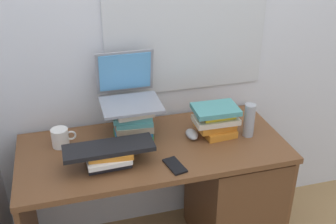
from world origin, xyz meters
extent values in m
cube|color=silver|center=(0.00, 0.35, 1.30)|extent=(6.00, 0.05, 2.60)
cube|color=silver|center=(0.27, 0.32, 1.29)|extent=(0.90, 0.01, 0.80)
cube|color=brown|center=(0.00, 0.00, 0.73)|extent=(1.35, 0.61, 0.03)
cube|color=brown|center=(0.66, 0.00, 0.36)|extent=(0.02, 0.56, 0.71)
cube|color=brown|center=(0.45, -0.03, 0.36)|extent=(0.41, 0.52, 0.68)
cube|color=#338C4C|center=(-0.08, 0.11, 0.76)|extent=(0.19, 0.15, 0.04)
cube|color=#2672B2|center=(-0.08, 0.11, 0.79)|extent=(0.20, 0.17, 0.03)
cube|color=gray|center=(-0.08, 0.11, 0.83)|extent=(0.19, 0.19, 0.04)
cube|color=teal|center=(-0.08, 0.11, 0.86)|extent=(0.20, 0.20, 0.02)
cube|color=teal|center=(-0.09, 0.11, 0.88)|extent=(0.21, 0.19, 0.03)
cube|color=beige|center=(-0.08, 0.10, 0.91)|extent=(0.19, 0.19, 0.03)
cube|color=black|center=(-0.24, -0.10, 0.76)|extent=(0.21, 0.14, 0.04)
cube|color=white|center=(-0.25, -0.10, 0.79)|extent=(0.21, 0.19, 0.02)
cube|color=orange|center=(-0.23, -0.10, 0.81)|extent=(0.22, 0.17, 0.02)
cube|color=orange|center=(0.36, 0.02, 0.76)|extent=(0.17, 0.16, 0.04)
cube|color=orange|center=(0.34, 0.03, 0.80)|extent=(0.21, 0.14, 0.04)
cube|color=beige|center=(0.34, 0.02, 0.84)|extent=(0.23, 0.13, 0.03)
cube|color=yellow|center=(0.35, 0.04, 0.87)|extent=(0.17, 0.14, 0.03)
cube|color=teal|center=(0.34, 0.03, 0.89)|extent=(0.23, 0.17, 0.03)
cube|color=gray|center=(-0.09, 0.11, 0.94)|extent=(0.30, 0.24, 0.01)
cube|color=gray|center=(-0.09, 0.25, 1.06)|extent=(0.30, 0.05, 0.23)
cube|color=#59A5E5|center=(-0.09, 0.25, 1.06)|extent=(0.27, 0.04, 0.21)
cube|color=black|center=(-0.24, -0.11, 0.84)|extent=(0.42, 0.14, 0.02)
ellipsoid|color=#A5A8AD|center=(0.21, 0.03, 0.76)|extent=(0.06, 0.10, 0.04)
cylinder|color=white|center=(-0.45, 0.13, 0.79)|extent=(0.09, 0.09, 0.10)
torus|color=white|center=(-0.40, 0.13, 0.80)|extent=(0.05, 0.01, 0.05)
cylinder|color=#999EA5|center=(0.51, -0.03, 0.83)|extent=(0.06, 0.06, 0.18)
cube|color=black|center=(0.05, -0.20, 0.75)|extent=(0.09, 0.15, 0.01)
camera|label=1|loc=(-0.40, -1.72, 1.86)|focal=43.72mm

